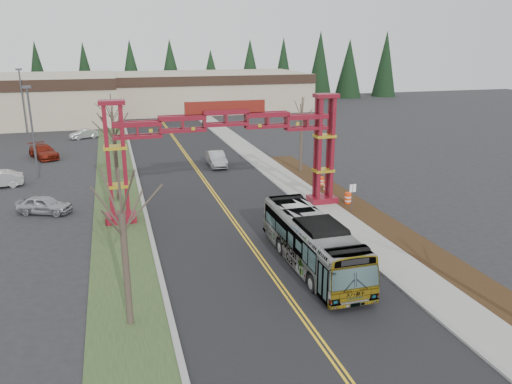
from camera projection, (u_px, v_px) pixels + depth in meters
name	position (u px, v px, depth m)	size (l,w,h in m)	color
ground	(318.00, 338.00, 22.32)	(200.00, 200.00, 0.00)	black
road	(210.00, 188.00, 45.30)	(12.00, 110.00, 0.02)	black
lane_line_left	(208.00, 188.00, 45.27)	(0.12, 100.00, 0.01)	yellow
lane_line_right	(211.00, 188.00, 45.33)	(0.12, 100.00, 0.01)	yellow
curb_right	(274.00, 182.00, 46.93)	(0.30, 110.00, 0.15)	gray
sidewalk_right	(289.00, 181.00, 47.32)	(2.60, 110.00, 0.14)	gray
landscape_strip	(398.00, 234.00, 34.23)	(2.60, 50.00, 0.12)	black
grass_median	(119.00, 195.00, 43.16)	(4.00, 110.00, 0.08)	#2C4221
curb_left	(141.00, 193.00, 43.64)	(0.30, 110.00, 0.15)	gray
gateway_arch	(226.00, 136.00, 37.14)	(18.20, 1.60, 8.90)	maroon
retail_building_east	(205.00, 91.00, 97.48)	(38.00, 20.30, 7.00)	tan
conifer_treeline	(149.00, 73.00, 105.09)	(116.10, 5.60, 13.00)	black
transit_bus	(312.00, 242.00, 29.06)	(2.60, 11.11, 3.10)	#96999D
silver_sedan	(216.00, 159.00, 53.02)	(1.65, 4.74, 1.56)	#A5A8AD
parked_car_near_a	(44.00, 205.00, 38.36)	(1.68, 4.17, 1.42)	#A5A4AC
parked_car_mid_a	(43.00, 152.00, 56.66)	(2.15, 5.29, 1.54)	maroon
parked_car_far_a	(84.00, 134.00, 68.27)	(1.32, 3.79, 1.25)	#B5B8BD
bare_tree_median_near	(122.00, 214.00, 21.86)	(3.10, 3.10, 7.57)	#382D26
bare_tree_median_mid	(114.00, 134.00, 40.27)	(3.24, 3.24, 7.75)	#382D26
bare_tree_median_far	(112.00, 112.00, 55.11)	(3.03, 3.03, 7.30)	#382D26
bare_tree_right_far	(302.00, 118.00, 49.23)	(3.02, 3.02, 7.54)	#382D26
light_pole_near	(32.00, 126.00, 47.08)	(0.77, 0.38, 8.85)	#3F3F44
light_pole_far	(22.00, 97.00, 69.73)	(0.80, 0.40, 9.23)	#3F3F44
street_sign	(353.00, 192.00, 38.34)	(0.52, 0.06, 2.27)	#3F3F44
barrel_south	(348.00, 199.00, 40.51)	(0.55, 0.55, 1.01)	#F23D0D
barrel_mid	(327.00, 187.00, 43.75)	(0.58, 0.58, 1.07)	#F23D0D
barrel_north	(321.00, 182.00, 45.67)	(0.48, 0.48, 0.90)	#F23D0D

